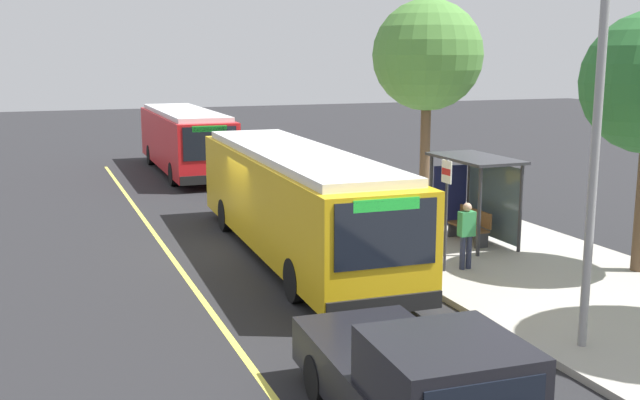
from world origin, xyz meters
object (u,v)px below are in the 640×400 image
(transit_bus_main, at_px, (295,198))
(waiting_bench, at_px, (470,225))
(pickup_truck, at_px, (421,391))
(pedestrian_commuter, at_px, (466,231))
(transit_bus_second, at_px, (185,139))
(route_sign_post, at_px, (446,200))

(transit_bus_main, bearing_deg, waiting_bench, 80.36)
(pickup_truck, xyz_separation_m, pedestrian_commuter, (-7.15, 5.17, 0.26))
(transit_bus_main, bearing_deg, pickup_truck, -9.69)
(transit_bus_main, height_order, transit_bus_second, same)
(transit_bus_main, distance_m, route_sign_post, 4.27)
(waiting_bench, bearing_deg, transit_bus_second, -163.80)
(transit_bus_main, distance_m, transit_bus_second, 15.97)
(route_sign_post, bearing_deg, transit_bus_second, -172.08)
(transit_bus_main, distance_m, waiting_bench, 5.18)
(waiting_bench, height_order, pedestrian_commuter, pedestrian_commuter)
(transit_bus_main, bearing_deg, transit_bus_second, 179.53)
(transit_bus_main, bearing_deg, pedestrian_commuter, 46.44)
(transit_bus_second, bearing_deg, pickup_truck, -4.13)
(waiting_bench, distance_m, pedestrian_commuter, 2.92)
(transit_bus_second, bearing_deg, transit_bus_main, -0.47)
(transit_bus_second, height_order, pedestrian_commuter, transit_bus_second)
(waiting_bench, distance_m, route_sign_post, 3.50)
(transit_bus_main, xyz_separation_m, waiting_bench, (0.85, 5.02, -0.99))
(transit_bus_main, height_order, pickup_truck, transit_bus_main)
(transit_bus_main, height_order, waiting_bench, transit_bus_main)
(transit_bus_second, relative_size, route_sign_post, 3.97)
(waiting_bench, bearing_deg, pedestrian_commuter, -34.38)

